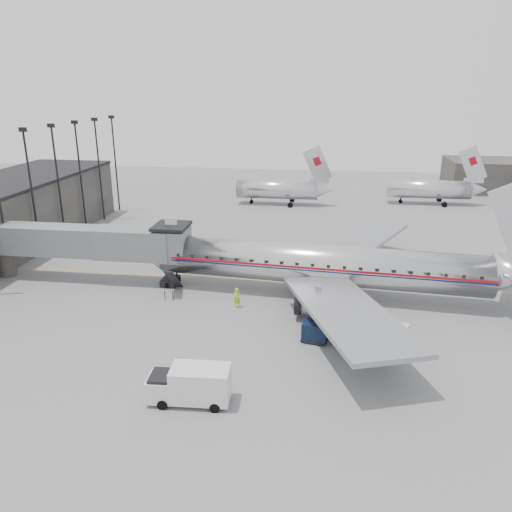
{
  "coord_description": "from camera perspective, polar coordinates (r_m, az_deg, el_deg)",
  "views": [
    {
      "loc": [
        6.31,
        -42.99,
        19.66
      ],
      "look_at": [
        -0.41,
        4.59,
        3.2
      ],
      "focal_mm": 35.0,
      "sensor_mm": 36.0,
      "label": 1
    }
  ],
  "objects": [
    {
      "name": "airliner",
      "position": [
        48.8,
        8.13,
        -1.04
      ],
      "size": [
        39.79,
        36.75,
        12.58
      ],
      "rotation": [
        0.0,
        0.0,
        -0.08
      ],
      "color": "silver",
      "rests_on": "ground"
    },
    {
      "name": "ramp_worker",
      "position": [
        46.52,
        -2.15,
        -4.8
      ],
      "size": [
        0.84,
        0.76,
        1.93
      ],
      "primitive_type": "imported",
      "rotation": [
        0.0,
        0.0,
        0.54
      ],
      "color": "#A5E11A",
      "rests_on": "ground"
    },
    {
      "name": "distant_aircraft_near",
      "position": [
        87.04,
        2.57,
        7.68
      ],
      "size": [
        16.39,
        3.2,
        10.26
      ],
      "color": "silver",
      "rests_on": "ground"
    },
    {
      "name": "baggage_cart_navy",
      "position": [
        40.97,
        6.78,
        -8.54
      ],
      "size": [
        2.35,
        1.96,
        1.63
      ],
      "rotation": [
        0.0,
        0.0,
        -0.2
      ],
      "color": "black",
      "rests_on": "ground"
    },
    {
      "name": "ground",
      "position": [
        47.69,
        -0.28,
        -5.44
      ],
      "size": [
        160.0,
        160.0,
        0.0
      ],
      "primitive_type": "plane",
      "color": "slate",
      "rests_on": "ground"
    },
    {
      "name": "distant_aircraft_mid",
      "position": [
        92.34,
        19.23,
        7.3
      ],
      "size": [
        16.39,
        3.2,
        10.26
      ],
      "color": "silver",
      "rests_on": "ground"
    },
    {
      "name": "baggage_cart_white",
      "position": [
        41.7,
        15.45,
        -8.57
      ],
      "size": [
        2.62,
        2.33,
        1.7
      ],
      "rotation": [
        0.0,
        0.0,
        -0.38
      ],
      "color": "silver",
      "rests_on": "ground"
    },
    {
      "name": "apron_line",
      "position": [
        52.89,
        3.88,
        -2.95
      ],
      "size": [
        60.0,
        0.15,
        0.01
      ],
      "primitive_type": "cube",
      "rotation": [
        0.0,
        0.0,
        1.57
      ],
      "color": "gold",
      "rests_on": "ground"
    },
    {
      "name": "jet_bridge",
      "position": [
        54.26,
        -17.4,
        1.44
      ],
      "size": [
        21.0,
        6.2,
        7.1
      ],
      "color": "#585A5D",
      "rests_on": "ground"
    },
    {
      "name": "floodlight_masts",
      "position": [
        66.37,
        -22.95,
        7.63
      ],
      "size": [
        0.9,
        42.25,
        15.25
      ],
      "color": "black",
      "rests_on": "ground"
    },
    {
      "name": "service_van",
      "position": [
        33.62,
        -7.55,
        -14.31
      ],
      "size": [
        5.48,
        2.37,
        2.54
      ],
      "rotation": [
        0.0,
        0.0,
        0.05
      ],
      "color": "silver",
      "rests_on": "ground"
    }
  ]
}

